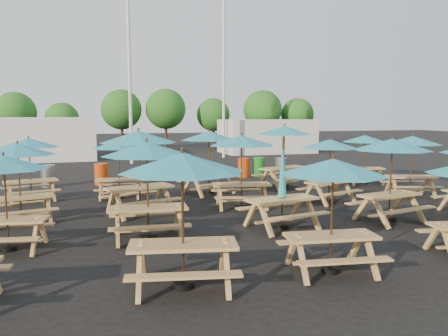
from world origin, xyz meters
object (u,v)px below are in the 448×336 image
object	(u,v)px
picnic_unit_14	(330,147)
picnic_unit_15	(284,134)
picnic_unit_5	(147,154)
picnic_unit_18	(412,144)
waste_bin_1	(101,174)
picnic_unit_2	(18,154)
waste_bin_4	(281,167)
picnic_unit_4	(182,170)
picnic_unit_11	(209,139)
waste_bin_3	(259,167)
picnic_unit_8	(333,173)
picnic_unit_6	(139,142)
picnic_unit_13	(392,149)
picnic_unit_1	(4,168)
picnic_unit_10	(242,145)
picnic_unit_9	(282,191)
picnic_unit_7	(119,147)
waste_bin_2	(244,168)
picnic_unit_3	(29,146)
waste_bin_0	(48,176)
picnic_unit_19	(365,142)

from	to	relation	value
picnic_unit_14	picnic_unit_15	distance (m)	3.10
picnic_unit_5	picnic_unit_15	distance (m)	8.46
picnic_unit_14	picnic_unit_18	size ratio (longest dim) A/B	0.95
picnic_unit_18	waste_bin_1	world-z (taller)	picnic_unit_18
picnic_unit_2	waste_bin_4	distance (m)	12.37
picnic_unit_4	waste_bin_1	bearing A→B (deg)	105.92
picnic_unit_11	waste_bin_3	size ratio (longest dim) A/B	3.01
picnic_unit_4	picnic_unit_8	world-z (taller)	picnic_unit_4
picnic_unit_6	picnic_unit_8	distance (m)	6.65
waste_bin_1	picnic_unit_2	bearing A→B (deg)	-110.26
picnic_unit_13	picnic_unit_1	bearing A→B (deg)	167.33
picnic_unit_10	picnic_unit_9	bearing A→B (deg)	-76.00
picnic_unit_6	waste_bin_1	bearing A→B (deg)	82.02
picnic_unit_7	picnic_unit_18	distance (m)	10.52
picnic_unit_1	waste_bin_2	world-z (taller)	picnic_unit_1
picnic_unit_8	picnic_unit_11	world-z (taller)	picnic_unit_11
picnic_unit_9	waste_bin_1	size ratio (longest dim) A/B	2.64
picnic_unit_11	waste_bin_4	bearing A→B (deg)	17.02
picnic_unit_2	waste_bin_3	distance (m)	11.79
picnic_unit_6	waste_bin_1	size ratio (longest dim) A/B	3.10
picnic_unit_18	waste_bin_1	xyz separation A→B (m)	(-10.69, 6.06, -1.46)
picnic_unit_3	picnic_unit_5	xyz separation A→B (m)	(3.22, -5.83, 0.14)
picnic_unit_6	picnic_unit_14	world-z (taller)	picnic_unit_6
picnic_unit_4	picnic_unit_7	size ratio (longest dim) A/B	1.17
picnic_unit_3	picnic_unit_4	world-z (taller)	picnic_unit_4
picnic_unit_4	picnic_unit_18	size ratio (longest dim) A/B	0.99
picnic_unit_10	waste_bin_0	size ratio (longest dim) A/B	2.73
picnic_unit_4	waste_bin_3	bearing A→B (deg)	74.08
picnic_unit_18	picnic_unit_1	bearing A→B (deg)	-150.21
picnic_unit_4	picnic_unit_18	world-z (taller)	picnic_unit_4
picnic_unit_2	picnic_unit_13	world-z (taller)	picnic_unit_13
picnic_unit_5	picnic_unit_8	bearing A→B (deg)	-43.71
waste_bin_1	waste_bin_2	xyz separation A→B (m)	(6.56, 0.37, 0.00)
picnic_unit_15	waste_bin_3	world-z (taller)	picnic_unit_15
picnic_unit_4	picnic_unit_11	distance (m)	9.04
picnic_unit_2	picnic_unit_6	size ratio (longest dim) A/B	0.85
waste_bin_0	waste_bin_2	size ratio (longest dim) A/B	1.00
picnic_unit_2	waste_bin_3	size ratio (longest dim) A/B	2.64
picnic_unit_7	waste_bin_4	bearing A→B (deg)	30.27
picnic_unit_18	waste_bin_2	world-z (taller)	picnic_unit_18
picnic_unit_8	picnic_unit_13	distance (m)	4.75
waste_bin_1	waste_bin_4	world-z (taller)	same
picnic_unit_14	picnic_unit_19	world-z (taller)	picnic_unit_14
picnic_unit_2	picnic_unit_5	xyz separation A→B (m)	(3.11, -2.61, 0.12)
picnic_unit_2	picnic_unit_14	world-z (taller)	picnic_unit_2
picnic_unit_4	waste_bin_4	distance (m)	14.09
picnic_unit_8	picnic_unit_14	world-z (taller)	picnic_unit_8
picnic_unit_19	waste_bin_3	xyz separation A→B (m)	(-3.40, 3.55, -1.37)
picnic_unit_9	picnic_unit_8	bearing A→B (deg)	-109.30
picnic_unit_7	waste_bin_3	bearing A→B (deg)	36.04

